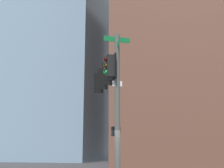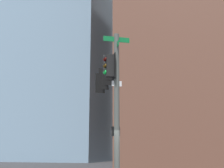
% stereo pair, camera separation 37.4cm
% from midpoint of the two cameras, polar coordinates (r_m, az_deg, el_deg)
% --- Properties ---
extents(signal_pole_assembly, '(4.42, 3.09, 6.89)m').
position_cam_midpoint_polar(signal_pole_assembly, '(14.36, -1.40, -0.08)').
color(signal_pole_assembly, '#4C514C').
rests_on(signal_pole_assembly, ground_plane).
extents(building_brick_midblock, '(22.69, 18.26, 34.33)m').
position_cam_midpoint_polar(building_brick_midblock, '(60.84, 13.27, 2.03)').
color(building_brick_midblock, '#845B47').
rests_on(building_brick_midblock, ground_plane).
extents(building_glass_tower, '(29.60, 27.19, 60.34)m').
position_cam_midpoint_polar(building_glass_tower, '(72.31, -10.78, 10.36)').
color(building_glass_tower, '#7A99B2').
rests_on(building_glass_tower, ground_plane).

